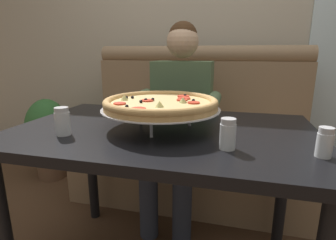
# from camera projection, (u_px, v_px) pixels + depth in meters

# --- Properties ---
(back_wall_with_window) EXTENTS (6.00, 0.12, 2.80)m
(back_wall_with_window) POSITION_uv_depth(u_px,v_px,m) (206.00, 15.00, 2.34)
(back_wall_with_window) COLOR #BCB29E
(back_wall_with_window) RESTS_ON ground_plane
(booth_bench) EXTENTS (1.70, 0.78, 1.13)m
(booth_bench) POSITION_uv_depth(u_px,v_px,m) (193.00, 142.00, 2.06)
(booth_bench) COLOR #937556
(booth_bench) RESTS_ON ground_plane
(dining_table) EXTENTS (1.29, 0.82, 0.76)m
(dining_table) POSITION_uv_depth(u_px,v_px,m) (163.00, 148.00, 1.17)
(dining_table) COLOR black
(dining_table) RESTS_ON ground_plane
(diner_main) EXTENTS (0.54, 0.64, 1.27)m
(diner_main) POSITION_uv_depth(u_px,v_px,m) (179.00, 109.00, 1.75)
(diner_main) COLOR #2D3342
(diner_main) RESTS_ON ground_plane
(pizza) EXTENTS (0.51, 0.51, 0.14)m
(pizza) POSITION_uv_depth(u_px,v_px,m) (161.00, 104.00, 1.12)
(pizza) COLOR silver
(pizza) RESTS_ON dining_table
(shaker_parmesan) EXTENTS (0.06, 0.06, 0.11)m
(shaker_parmesan) POSITION_uv_depth(u_px,v_px,m) (63.00, 123.00, 1.04)
(shaker_parmesan) COLOR white
(shaker_parmesan) RESTS_ON dining_table
(shaker_oregano) EXTENTS (0.05, 0.05, 0.11)m
(shaker_oregano) POSITION_uv_depth(u_px,v_px,m) (228.00, 136.00, 0.89)
(shaker_oregano) COLOR white
(shaker_oregano) RESTS_ON dining_table
(shaker_pepper_flakes) EXTENTS (0.05, 0.05, 0.10)m
(shaker_pepper_flakes) POSITION_uv_depth(u_px,v_px,m) (324.00, 145.00, 0.82)
(shaker_pepper_flakes) COLOR white
(shaker_pepper_flakes) RESTS_ON dining_table
(patio_chair) EXTENTS (0.40, 0.40, 0.86)m
(patio_chair) POSITION_uv_depth(u_px,v_px,m) (328.00, 107.00, 2.73)
(patio_chair) COLOR black
(patio_chair) RESTS_ON ground_plane
(potted_plant) EXTENTS (0.36, 0.36, 0.70)m
(potted_plant) POSITION_uv_depth(u_px,v_px,m) (49.00, 135.00, 2.27)
(potted_plant) COLOR brown
(potted_plant) RESTS_ON ground_plane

